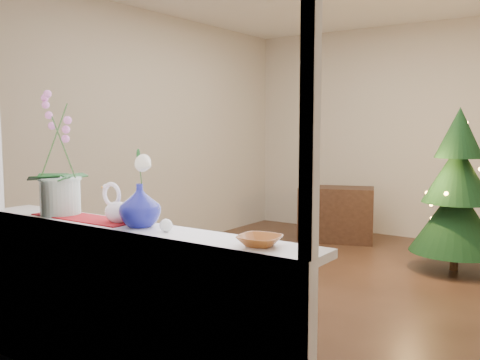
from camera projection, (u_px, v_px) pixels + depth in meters
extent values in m
plane|color=#331F14|center=(328.00, 286.00, 4.81)|extent=(5.00, 5.00, 0.00)
cube|color=beige|center=(417.00, 132.00, 6.71)|extent=(4.50, 0.10, 2.70)
cube|color=beige|center=(111.00, 144.00, 2.63)|extent=(4.50, 0.10, 2.70)
cube|color=beige|center=(146.00, 133.00, 5.95)|extent=(0.10, 5.00, 2.70)
cube|color=white|center=(121.00, 320.00, 2.75)|extent=(2.20, 0.08, 0.88)
cube|color=white|center=(132.00, 229.00, 2.78)|extent=(2.20, 0.26, 0.04)
cube|color=maroon|center=(84.00, 218.00, 2.99)|extent=(0.70, 0.20, 0.01)
imported|color=#0C0E60|center=(140.00, 202.00, 2.74)|extent=(0.31, 0.31, 0.26)
sphere|color=silver|center=(166.00, 225.00, 2.61)|extent=(0.08, 0.08, 0.06)
imported|color=#954F1D|center=(260.00, 241.00, 2.31)|extent=(0.18, 0.18, 0.04)
cube|color=black|center=(336.00, 214.00, 6.63)|extent=(1.00, 0.74, 0.68)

